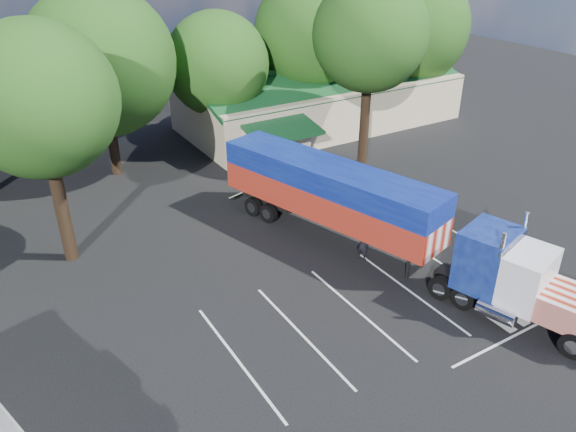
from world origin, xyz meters
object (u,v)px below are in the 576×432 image
semi_truck (372,211)px  silver_sedan (326,131)px  bicycle (330,197)px  woman (363,244)px

semi_truck → silver_sedan: 18.16m
semi_truck → bicycle: semi_truck is taller
bicycle → silver_sedan: size_ratio=0.34×
woman → bicycle: size_ratio=1.22×
woman → bicycle: bearing=-40.5°
semi_truck → silver_sedan: bearing=46.3°
semi_truck → woman: (-0.72, -0.31, -1.67)m
woman → silver_sedan: size_ratio=0.42×
bicycle → semi_truck: bearing=-111.2°
woman → silver_sedan: (9.00, 16.37, -0.21)m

